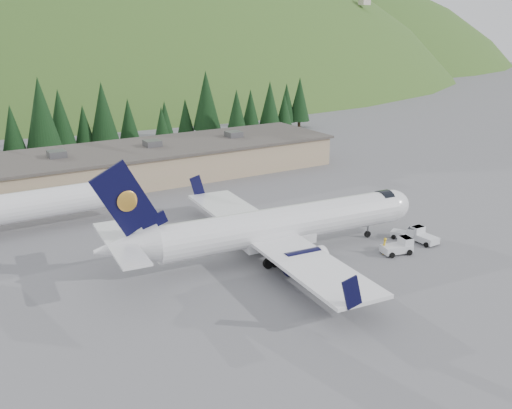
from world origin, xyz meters
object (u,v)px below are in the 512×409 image
object	(u,v)px
second_airliner	(4,208)
airliner	(276,227)
baggage_tug_b	(413,234)
baggage_tug_d	(406,234)
baggage_tug_a	(399,246)
terminal_building	(124,165)
baggage_tug_c	(422,236)
ramp_worker	(384,246)

from	to	relation	value
second_airliner	airliner	bearing A→B (deg)	-42.57
baggage_tug_b	baggage_tug_d	xyz separation A→B (m)	(-0.72, 0.41, 0.03)
baggage_tug_a	terminal_building	world-z (taller)	terminal_building
airliner	baggage_tug_b	xyz separation A→B (m)	(16.36, -4.24, -2.65)
baggage_tug_c	terminal_building	world-z (taller)	terminal_building
baggage_tug_b	baggage_tug_d	world-z (taller)	baggage_tug_d
second_airliner	terminal_building	xyz separation A→B (m)	(19.91, 16.00, -0.70)
second_airliner	baggage_tug_b	distance (m)	48.03
baggage_tug_d	terminal_building	bearing A→B (deg)	175.75
airliner	baggage_tug_a	xyz separation A→B (m)	(11.82, -6.58, -2.49)
terminal_building	baggage_tug_d	world-z (taller)	terminal_building
terminal_building	baggage_tug_b	bearing A→B (deg)	-64.29
baggage_tug_b	ramp_worker	world-z (taller)	ramp_worker
second_airliner	baggage_tug_c	size ratio (longest dim) A/B	8.56
baggage_tug_a	baggage_tug_c	distance (m)	4.80
airliner	baggage_tug_c	distance (m)	17.61
second_airliner	baggage_tug_b	bearing A→B (deg)	-33.03
baggage_tug_d	ramp_worker	xyz separation A→B (m)	(-5.33, -2.03, 0.27)
baggage_tug_d	ramp_worker	world-z (taller)	ramp_worker
ramp_worker	baggage_tug_c	bearing A→B (deg)	140.74
baggage_tug_c	ramp_worker	size ratio (longest dim) A/B	1.72
airliner	baggage_tug_a	size ratio (longest dim) A/B	10.36
baggage_tug_c	terminal_building	bearing A→B (deg)	23.87
terminal_building	baggage_tug_d	bearing A→B (deg)	-64.88
baggage_tug_c	baggage_tug_d	xyz separation A→B (m)	(-0.87, 1.74, -0.09)
baggage_tug_b	baggage_tug_c	size ratio (longest dim) A/B	0.91
ramp_worker	baggage_tug_d	bearing A→B (deg)	158.91
terminal_building	ramp_worker	xyz separation A→B (m)	(14.24, -43.77, -1.69)
terminal_building	baggage_tug_d	size ratio (longest dim) A/B	22.83
baggage_tug_b	baggage_tug_c	xyz separation A→B (m)	(0.15, -1.33, 0.12)
baggage_tug_c	ramp_worker	bearing A→B (deg)	91.41
airliner	second_airliner	world-z (taller)	airliner
baggage_tug_a	baggage_tug_c	size ratio (longest dim) A/B	1.12
baggage_tug_a	baggage_tug_b	size ratio (longest dim) A/B	1.23
airliner	baggage_tug_a	distance (m)	13.75
baggage_tug_d	ramp_worker	bearing A→B (deg)	-98.48
second_airliner	baggage_tug_b	xyz separation A→B (m)	(40.21, -26.14, -2.69)
baggage_tug_a	terminal_building	size ratio (longest dim) A/B	0.05
baggage_tug_c	baggage_tug_d	distance (m)	1.95
baggage_tug_a	ramp_worker	size ratio (longest dim) A/B	1.93
airliner	terminal_building	xyz separation A→B (m)	(-3.93, 37.90, -0.66)
airliner	baggage_tug_d	size ratio (longest dim) A/B	11.96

